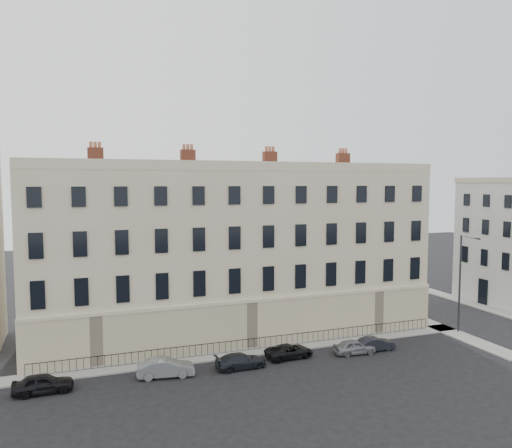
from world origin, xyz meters
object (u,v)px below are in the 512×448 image
(car_e, at_px, (354,347))
(streetlamp, at_px, (461,279))
(car_a, at_px, (43,383))
(car_f, at_px, (375,344))
(car_c, at_px, (241,361))
(car_b, at_px, (166,368))
(car_d, at_px, (289,351))

(car_e, bearing_deg, streetlamp, -77.67)
(car_a, height_order, car_e, car_a)
(car_e, relative_size, car_f, 1.01)
(car_f, distance_m, streetlamp, 11.33)
(car_e, distance_m, streetlamp, 13.19)
(car_a, relative_size, car_c, 0.98)
(car_b, height_order, car_d, car_b)
(car_d, bearing_deg, car_a, 87.45)
(streetlamp, bearing_deg, car_d, -161.25)
(car_c, bearing_deg, car_f, -91.95)
(car_a, height_order, car_c, car_a)
(car_e, bearing_deg, car_a, 93.50)
(car_c, height_order, streetlamp, streetlamp)
(car_a, height_order, car_d, car_a)
(car_c, xyz_separation_m, car_e, (9.78, -0.19, 0.02))
(car_a, xyz_separation_m, car_d, (18.18, 0.50, -0.11))
(car_b, bearing_deg, streetlamp, -79.63)
(car_a, xyz_separation_m, car_c, (13.81, -0.29, -0.09))
(car_d, bearing_deg, streetlamp, -91.97)
(car_c, distance_m, car_e, 9.78)
(car_a, bearing_deg, car_d, -89.37)
(car_a, relative_size, streetlamp, 0.42)
(car_b, xyz_separation_m, car_f, (17.41, -0.35, -0.11))
(car_b, xyz_separation_m, streetlamp, (27.69, 1.18, 4.41))
(streetlamp, bearing_deg, car_c, -159.63)
(car_f, relative_size, streetlamp, 0.38)
(car_c, relative_size, car_f, 1.15)
(car_a, relative_size, car_b, 0.95)
(car_d, bearing_deg, car_f, -100.72)
(car_c, bearing_deg, car_b, 85.48)
(car_c, distance_m, car_d, 4.45)
(car_d, height_order, streetlamp, streetlamp)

